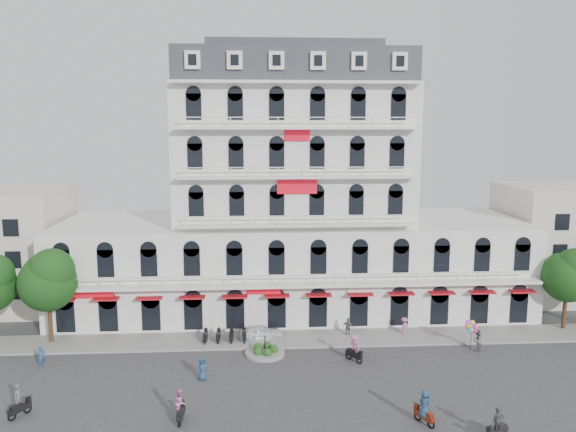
# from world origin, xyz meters

# --- Properties ---
(ground) EXTENTS (120.00, 120.00, 0.00)m
(ground) POSITION_xyz_m (0.00, 0.00, 0.00)
(ground) COLOR #38383A
(ground) RESTS_ON ground
(sidewalk) EXTENTS (53.00, 4.00, 0.16)m
(sidewalk) POSITION_xyz_m (0.00, 9.00, 0.08)
(sidewalk) COLOR gray
(sidewalk) RESTS_ON ground
(main_building) EXTENTS (45.00, 15.00, 25.80)m
(main_building) POSITION_xyz_m (0.00, 18.00, 9.96)
(main_building) COLOR silver
(main_building) RESTS_ON ground
(flank_building_east) EXTENTS (14.00, 10.00, 12.00)m
(flank_building_east) POSITION_xyz_m (30.00, 20.00, 6.00)
(flank_building_east) COLOR beige
(flank_building_east) RESTS_ON ground
(traffic_island) EXTENTS (3.20, 3.20, 1.60)m
(traffic_island) POSITION_xyz_m (-3.00, 6.00, 0.26)
(traffic_island) COLOR gray
(traffic_island) RESTS_ON ground
(parked_scooter_row) EXTENTS (4.40, 1.80, 1.10)m
(parked_scooter_row) POSITION_xyz_m (-6.35, 8.80, 0.00)
(parked_scooter_row) COLOR black
(parked_scooter_row) RESTS_ON ground
(tree_west_inner) EXTENTS (4.76, 4.76, 8.25)m
(tree_west_inner) POSITION_xyz_m (-20.95, 9.48, 5.68)
(tree_west_inner) COLOR #382314
(tree_west_inner) RESTS_ON ground
(tree_east_inner) EXTENTS (4.40, 4.37, 7.57)m
(tree_east_inner) POSITION_xyz_m (24.05, 9.98, 5.21)
(tree_east_inner) COLOR #382314
(tree_east_inner) RESTS_ON ground
(parked_car) EXTENTS (3.94, 2.09, 1.28)m
(parked_car) POSITION_xyz_m (-3.31, 9.28, 0.64)
(parked_car) COLOR white
(parked_car) RESTS_ON ground
(rider_west) EXTENTS (1.10, 1.50, 2.20)m
(rider_west) POSITION_xyz_m (-18.68, -2.82, 1.00)
(rider_west) COLOR black
(rider_west) RESTS_ON ground
(rider_southwest) EXTENTS (0.69, 1.70, 2.21)m
(rider_southwest) POSITION_xyz_m (-8.42, -4.07, 1.13)
(rider_southwest) COLOR black
(rider_southwest) RESTS_ON ground
(rider_east) EXTENTS (1.04, 1.54, 2.26)m
(rider_east) POSITION_xyz_m (6.61, -5.24, 1.14)
(rider_east) COLOR maroon
(rider_east) RESTS_ON ground
(rider_northeast) EXTENTS (1.59, 0.96, 2.06)m
(rider_northeast) POSITION_xyz_m (10.34, -7.22, 0.99)
(rider_northeast) COLOR black
(rider_northeast) RESTS_ON ground
(rider_center) EXTENTS (1.21, 1.41, 2.21)m
(rider_center) POSITION_xyz_m (3.90, 4.27, 1.17)
(rider_center) COLOR black
(rider_center) RESTS_ON ground
(pedestrian_left) EXTENTS (1.00, 0.88, 1.72)m
(pedestrian_left) POSITION_xyz_m (-7.60, 1.73, 0.86)
(pedestrian_left) COLOR navy
(pedestrian_left) RESTS_ON ground
(pedestrian_mid) EXTENTS (1.06, 0.79, 1.67)m
(pedestrian_mid) POSITION_xyz_m (4.32, 9.50, 0.84)
(pedestrian_mid) COLOR #53545A
(pedestrian_mid) RESTS_ON ground
(pedestrian_right) EXTENTS (1.20, 1.12, 1.62)m
(pedestrian_right) POSITION_xyz_m (9.28, 9.50, 0.81)
(pedestrian_right) COLOR #BD6492
(pedestrian_right) RESTS_ON ground
(pedestrian_far) EXTENTS (0.66, 0.74, 1.71)m
(pedestrian_far) POSITION_xyz_m (-20.00, 4.55, 0.86)
(pedestrian_far) COLOR navy
(pedestrian_far) RESTS_ON ground
(balloon_vendor) EXTENTS (1.53, 1.40, 2.45)m
(balloon_vendor) POSITION_xyz_m (14.17, 5.77, 1.25)
(balloon_vendor) COLOR slate
(balloon_vendor) RESTS_ON ground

